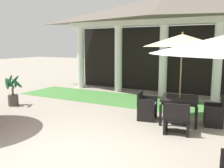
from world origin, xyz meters
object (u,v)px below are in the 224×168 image
object	(u,v)px
patio_umbrella_near_foreground	(182,42)
patio_chair_near_foreground_east	(215,112)
patio_table_near_foreground	(180,101)
potted_palm_left_edge	(13,94)
patio_chair_near_foreground_south	(177,119)
patio_chair_near_foreground_west	(146,106)

from	to	relation	value
patio_umbrella_near_foreground	patio_chair_near_foreground_east	world-z (taller)	patio_umbrella_near_foreground
patio_chair_near_foreground_east	patio_table_near_foreground	bearing A→B (deg)	90.00
patio_umbrella_near_foreground	patio_chair_near_foreground_east	size ratio (longest dim) A/B	3.08
patio_table_near_foreground	potted_palm_left_edge	bearing A→B (deg)	-171.40
patio_table_near_foreground	potted_palm_left_edge	xyz separation A→B (m)	(-5.94, -0.90, -0.21)
patio_umbrella_near_foreground	potted_palm_left_edge	world-z (taller)	patio_umbrella_near_foreground
patio_chair_near_foreground_south	patio_chair_near_foreground_east	world-z (taller)	patio_chair_near_foreground_east
patio_chair_near_foreground_east	potted_palm_left_edge	distance (m)	6.98
patio_chair_near_foreground_south	patio_chair_near_foreground_east	xyz separation A→B (m)	(0.80, 1.12, -0.01)
patio_table_near_foreground	patio_chair_near_foreground_south	xyz separation A→B (m)	(0.16, -0.96, -0.25)
patio_umbrella_near_foreground	patio_chair_near_foreground_south	world-z (taller)	patio_umbrella_near_foreground
patio_chair_near_foreground_west	potted_palm_left_edge	distance (m)	5.03
patio_umbrella_near_foreground	potted_palm_left_edge	bearing A→B (deg)	-171.40
patio_chair_near_foreground_west	patio_chair_near_foreground_south	distance (m)	1.38
patio_table_near_foreground	patio_umbrella_near_foreground	distance (m)	1.70
patio_umbrella_near_foreground	patio_chair_near_foreground_west	world-z (taller)	patio_umbrella_near_foreground
patio_umbrella_near_foreground	patio_chair_near_foreground_west	xyz separation A→B (m)	(-0.96, -0.16, -1.93)
patio_umbrella_near_foreground	potted_palm_left_edge	xyz separation A→B (m)	(-5.94, -0.90, -1.91)
potted_palm_left_edge	patio_umbrella_near_foreground	bearing A→B (deg)	8.60
patio_umbrella_near_foreground	patio_chair_near_foreground_south	size ratio (longest dim) A/B	3.14
patio_chair_near_foreground_south	patio_chair_near_foreground_west	bearing A→B (deg)	134.92
patio_chair_near_foreground_west	patio_chair_near_foreground_east	world-z (taller)	patio_chair_near_foreground_west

